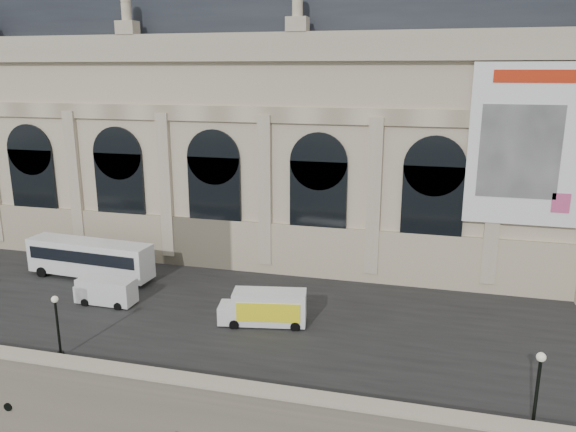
# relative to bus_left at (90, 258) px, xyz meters

# --- Properties ---
(quay) EXTENTS (160.00, 70.00, 6.00)m
(quay) POSITION_rel_bus_left_xyz_m (14.38, 18.55, -5.02)
(quay) COLOR gray
(quay) RESTS_ON ground
(street) EXTENTS (160.00, 24.00, 0.06)m
(street) POSITION_rel_bus_left_xyz_m (14.38, -2.45, -1.99)
(street) COLOR #2D2D2D
(street) RESTS_ON quay
(parapet) EXTENTS (160.00, 1.40, 1.21)m
(parapet) POSITION_rel_bus_left_xyz_m (14.38, -15.85, -1.40)
(parapet) COLOR gray
(parapet) RESTS_ON quay
(museum) EXTENTS (69.00, 18.70, 29.10)m
(museum) POSITION_rel_bus_left_xyz_m (8.40, 14.41, 11.70)
(museum) COLOR beige
(museum) RESTS_ON quay
(bus_left) EXTENTS (12.39, 3.52, 3.61)m
(bus_left) POSITION_rel_bus_left_xyz_m (0.00, 0.00, 0.00)
(bus_left) COLOR white
(bus_left) RESTS_ON quay
(van_c) EXTENTS (4.97, 2.11, 2.20)m
(van_c) POSITION_rel_bus_left_xyz_m (4.44, -4.92, -0.90)
(van_c) COLOR white
(van_c) RESTS_ON quay
(box_truck) EXTENTS (6.89, 3.29, 2.67)m
(box_truck) POSITION_rel_bus_left_xyz_m (18.51, -5.31, -0.68)
(box_truck) COLOR white
(box_truck) RESTS_ON quay
(lamp_left) EXTENTS (0.46, 0.46, 4.48)m
(lamp_left) POSITION_rel_bus_left_xyz_m (6.65, -13.72, 0.21)
(lamp_left) COLOR black
(lamp_left) RESTS_ON quay
(lamp_right) EXTENTS (0.49, 0.49, 4.83)m
(lamp_right) POSITION_rel_bus_left_xyz_m (36.21, -14.61, 0.38)
(lamp_right) COLOR black
(lamp_right) RESTS_ON quay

